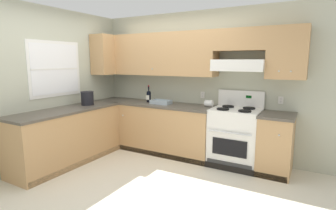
{
  "coord_description": "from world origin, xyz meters",
  "views": [
    {
      "loc": [
        2.28,
        -2.87,
        1.69
      ],
      "look_at": [
        0.27,
        0.7,
        1.0
      ],
      "focal_mm": 28.33,
      "sensor_mm": 36.0,
      "label": 1
    }
  ],
  "objects_px": {
    "wine_bottle": "(149,96)",
    "bowl": "(161,103)",
    "stove": "(235,137)",
    "paper_towel_roll": "(209,103)",
    "bucket": "(87,98)"
  },
  "relations": [
    {
      "from": "bowl",
      "to": "bucket",
      "type": "height_order",
      "value": "bucket"
    },
    {
      "from": "bowl",
      "to": "bucket",
      "type": "distance_m",
      "value": 1.31
    },
    {
      "from": "bucket",
      "to": "paper_towel_roll",
      "type": "bearing_deg",
      "value": 24.62
    },
    {
      "from": "stove",
      "to": "wine_bottle",
      "type": "xyz_separation_m",
      "value": [
        -1.67,
        0.02,
        0.56
      ]
    },
    {
      "from": "stove",
      "to": "bucket",
      "type": "distance_m",
      "value": 2.62
    },
    {
      "from": "bowl",
      "to": "paper_towel_roll",
      "type": "relative_size",
      "value": 2.64
    },
    {
      "from": "wine_bottle",
      "to": "bucket",
      "type": "relative_size",
      "value": 1.33
    },
    {
      "from": "wine_bottle",
      "to": "bowl",
      "type": "relative_size",
      "value": 0.88
    },
    {
      "from": "stove",
      "to": "bowl",
      "type": "bearing_deg",
      "value": -178.26
    },
    {
      "from": "wine_bottle",
      "to": "bowl",
      "type": "bearing_deg",
      "value": -11.22
    },
    {
      "from": "wine_bottle",
      "to": "paper_towel_roll",
      "type": "xyz_separation_m",
      "value": [
        1.17,
        0.09,
        -0.07
      ]
    },
    {
      "from": "wine_bottle",
      "to": "bowl",
      "type": "distance_m",
      "value": 0.33
    },
    {
      "from": "bucket",
      "to": "wine_bottle",
      "type": "bearing_deg",
      "value": 46.15
    },
    {
      "from": "stove",
      "to": "wine_bottle",
      "type": "relative_size",
      "value": 3.72
    },
    {
      "from": "stove",
      "to": "paper_towel_roll",
      "type": "bearing_deg",
      "value": 167.81
    }
  ]
}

